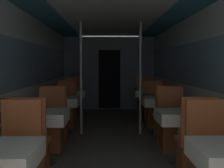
% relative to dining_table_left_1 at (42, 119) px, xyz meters
% --- Properties ---
extents(wall_left, '(0.05, 10.31, 2.14)m').
position_rel_dining_table_left_1_xyz_m(wall_left, '(-0.41, 1.03, 0.51)').
color(wall_left, silver).
rests_on(wall_left, ground_plane).
extents(wall_right, '(0.05, 10.31, 2.14)m').
position_rel_dining_table_left_1_xyz_m(wall_right, '(2.29, 1.03, 0.51)').
color(wall_right, silver).
rests_on(wall_right, ground_plane).
extents(ceiling_panel, '(2.71, 10.31, 0.07)m').
position_rel_dining_table_left_1_xyz_m(ceiling_panel, '(0.94, 1.03, 1.59)').
color(ceiling_panel, white).
rests_on(ceiling_panel, wall_left).
extents(bulkhead_far, '(2.65, 0.09, 2.14)m').
position_rel_dining_table_left_1_xyz_m(bulkhead_far, '(0.94, 5.07, 0.47)').
color(bulkhead_far, slate).
rests_on(bulkhead_far, ground_plane).
extents(dining_table_left_1, '(0.66, 0.66, 0.71)m').
position_rel_dining_table_left_1_xyz_m(dining_table_left_1, '(0.00, 0.00, 0.00)').
color(dining_table_left_1, '#4C4C51').
rests_on(dining_table_left_1, ground_plane).
extents(chair_left_near_1, '(0.40, 0.40, 0.98)m').
position_rel_dining_table_left_1_xyz_m(chair_left_near_1, '(0.00, -0.63, -0.29)').
color(chair_left_near_1, brown).
rests_on(chair_left_near_1, ground_plane).
extents(chair_left_far_1, '(0.40, 0.40, 0.98)m').
position_rel_dining_table_left_1_xyz_m(chair_left_far_1, '(0.00, 0.63, -0.29)').
color(chair_left_far_1, brown).
rests_on(chair_left_far_1, ground_plane).
extents(dining_table_left_2, '(0.66, 0.66, 0.71)m').
position_rel_dining_table_left_1_xyz_m(dining_table_left_2, '(0.00, 1.79, 0.00)').
color(dining_table_left_2, '#4C4C51').
rests_on(dining_table_left_2, ground_plane).
extents(chair_left_near_2, '(0.40, 0.40, 0.98)m').
position_rel_dining_table_left_1_xyz_m(chair_left_near_2, '(0.00, 1.16, -0.29)').
color(chair_left_near_2, brown).
rests_on(chair_left_near_2, ground_plane).
extents(chair_left_far_2, '(0.40, 0.40, 0.98)m').
position_rel_dining_table_left_1_xyz_m(chair_left_far_2, '(0.00, 2.42, -0.29)').
color(chair_left_far_2, brown).
rests_on(chair_left_far_2, ground_plane).
extents(support_pole_left_2, '(0.04, 0.04, 2.14)m').
position_rel_dining_table_left_1_xyz_m(support_pole_left_2, '(0.37, 1.79, 0.47)').
color(support_pole_left_2, silver).
rests_on(support_pole_left_2, ground_plane).
extents(dining_table_left_3, '(0.66, 0.66, 0.71)m').
position_rel_dining_table_left_1_xyz_m(dining_table_left_3, '(0.00, 3.58, 0.00)').
color(dining_table_left_3, '#4C4C51').
rests_on(dining_table_left_3, ground_plane).
extents(chair_left_near_3, '(0.40, 0.40, 0.98)m').
position_rel_dining_table_left_1_xyz_m(chair_left_near_3, '(0.00, 2.95, -0.29)').
color(chair_left_near_3, brown).
rests_on(chair_left_near_3, ground_plane).
extents(chair_left_far_3, '(0.40, 0.40, 0.98)m').
position_rel_dining_table_left_1_xyz_m(chair_left_far_3, '(0.00, 4.21, -0.29)').
color(chair_left_far_3, brown).
rests_on(chair_left_far_3, ground_plane).
extents(dining_table_right_1, '(0.66, 0.66, 0.71)m').
position_rel_dining_table_left_1_xyz_m(dining_table_right_1, '(1.88, 0.00, 0.00)').
color(dining_table_right_1, '#4C4C51').
rests_on(dining_table_right_1, ground_plane).
extents(chair_right_near_1, '(0.40, 0.40, 0.98)m').
position_rel_dining_table_left_1_xyz_m(chair_right_near_1, '(1.88, -0.63, -0.29)').
color(chair_right_near_1, brown).
rests_on(chair_right_near_1, ground_plane).
extents(chair_right_far_1, '(0.40, 0.40, 0.98)m').
position_rel_dining_table_left_1_xyz_m(chair_right_far_1, '(1.88, 0.63, -0.29)').
color(chair_right_far_1, brown).
rests_on(chair_right_far_1, ground_plane).
extents(dining_table_right_2, '(0.66, 0.66, 0.71)m').
position_rel_dining_table_left_1_xyz_m(dining_table_right_2, '(1.88, 1.79, 0.00)').
color(dining_table_right_2, '#4C4C51').
rests_on(dining_table_right_2, ground_plane).
extents(chair_right_near_2, '(0.40, 0.40, 0.98)m').
position_rel_dining_table_left_1_xyz_m(chair_right_near_2, '(1.88, 1.16, -0.29)').
color(chair_right_near_2, brown).
rests_on(chair_right_near_2, ground_plane).
extents(chair_right_far_2, '(0.40, 0.40, 0.98)m').
position_rel_dining_table_left_1_xyz_m(chair_right_far_2, '(1.88, 2.42, -0.29)').
color(chair_right_far_2, brown).
rests_on(chair_right_far_2, ground_plane).
extents(support_pole_right_2, '(0.04, 0.04, 2.14)m').
position_rel_dining_table_left_1_xyz_m(support_pole_right_2, '(1.51, 1.79, 0.47)').
color(support_pole_right_2, silver).
rests_on(support_pole_right_2, ground_plane).
extents(dining_table_right_3, '(0.66, 0.66, 0.71)m').
position_rel_dining_table_left_1_xyz_m(dining_table_right_3, '(1.88, 3.58, 0.00)').
color(dining_table_right_3, '#4C4C51').
rests_on(dining_table_right_3, ground_plane).
extents(chair_right_near_3, '(0.40, 0.40, 0.98)m').
position_rel_dining_table_left_1_xyz_m(chair_right_near_3, '(1.88, 2.95, -0.29)').
color(chair_right_near_3, brown).
rests_on(chair_right_near_3, ground_plane).
extents(chair_right_far_3, '(0.40, 0.40, 0.98)m').
position_rel_dining_table_left_1_xyz_m(chair_right_far_3, '(1.88, 4.21, -0.29)').
color(chair_right_far_3, brown).
rests_on(chair_right_far_3, ground_plane).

